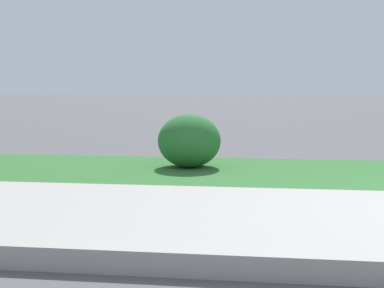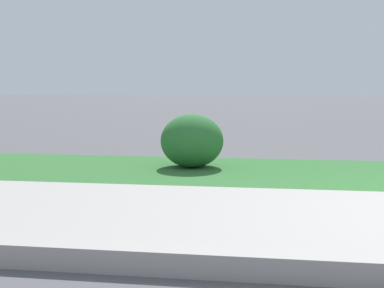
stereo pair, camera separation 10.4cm
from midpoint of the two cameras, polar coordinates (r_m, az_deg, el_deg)
The scene contains 1 object.
shrub_bush_far_verge at distance 5.89m, azimuth -0.80°, elevation 0.34°, with size 0.69×0.69×0.59m.
Camera 1 is at (-2.04, -3.58, 0.88)m, focal length 50.00 mm.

